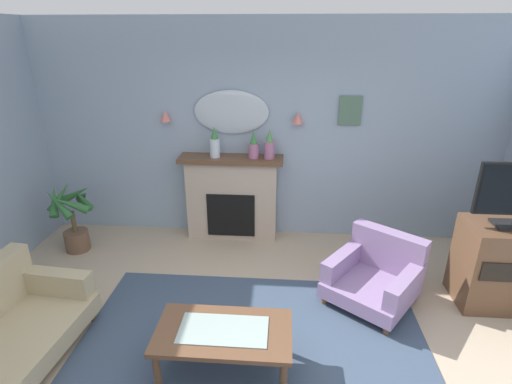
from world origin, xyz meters
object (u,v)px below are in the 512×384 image
(wall_sconce_right, at_px, (298,118))
(coffee_table, at_px, (224,336))
(armchair_in_corner, at_px, (376,274))
(wall_sconce_left, at_px, (165,116))
(mantel_vase_right, at_px, (215,144))
(framed_picture, at_px, (350,111))
(mantel_vase_centre, at_px, (269,146))
(tv_cabinet, at_px, (501,265))
(wall_mirror, at_px, (231,112))
(fireplace, at_px, (232,198))
(potted_plant_corner_palm, at_px, (72,216))
(mantel_vase_left, at_px, (254,147))

(wall_sconce_right, bearing_deg, coffee_table, -103.78)
(armchair_in_corner, bearing_deg, wall_sconce_left, 151.86)
(mantel_vase_right, xyz_separation_m, framed_picture, (1.70, 0.18, 0.41))
(mantel_vase_centre, bearing_deg, tv_cabinet, -26.17)
(wall_sconce_left, bearing_deg, wall_mirror, 3.37)
(wall_sconce_left, height_order, framed_picture, framed_picture)
(wall_mirror, height_order, armchair_in_corner, wall_mirror)
(wall_mirror, bearing_deg, fireplace, -90.00)
(framed_picture, relative_size, potted_plant_corner_palm, 0.39)
(armchair_in_corner, xyz_separation_m, tv_cabinet, (1.25, 0.04, 0.15))
(wall_sconce_right, height_order, armchair_in_corner, wall_sconce_right)
(fireplace, xyz_separation_m, mantel_vase_centre, (0.50, -0.03, 0.75))
(mantel_vase_right, distance_m, coffee_table, 2.57)
(fireplace, height_order, framed_picture, framed_picture)
(mantel_vase_centre, relative_size, armchair_in_corner, 0.33)
(mantel_vase_right, distance_m, wall_sconce_right, 1.10)
(potted_plant_corner_palm, bearing_deg, wall_sconce_right, 12.37)
(armchair_in_corner, relative_size, potted_plant_corner_palm, 1.22)
(coffee_table, bearing_deg, potted_plant_corner_palm, 140.41)
(mantel_vase_left, bearing_deg, coffee_table, -91.32)
(fireplace, distance_m, tv_cabinet, 3.18)
(mantel_vase_left, distance_m, mantel_vase_centre, 0.20)
(mantel_vase_left, relative_size, coffee_table, 0.32)
(mantel_vase_right, bearing_deg, wall_sconce_left, 169.54)
(mantel_vase_left, bearing_deg, framed_picture, 8.53)
(mantel_vase_centre, xyz_separation_m, coffee_table, (-0.25, -2.34, -0.94))
(wall_mirror, distance_m, tv_cabinet, 3.48)
(wall_sconce_left, height_order, tv_cabinet, wall_sconce_left)
(wall_sconce_left, bearing_deg, coffee_table, -65.99)
(mantel_vase_right, height_order, tv_cabinet, mantel_vase_right)
(armchair_in_corner, height_order, potted_plant_corner_palm, potted_plant_corner_palm)
(mantel_vase_left, xyz_separation_m, wall_mirror, (-0.30, 0.17, 0.40))
(mantel_vase_centre, height_order, potted_plant_corner_palm, mantel_vase_centre)
(mantel_vase_left, height_order, tv_cabinet, mantel_vase_left)
(wall_mirror, height_order, wall_sconce_left, wall_mirror)
(wall_sconce_right, bearing_deg, mantel_vase_centre, -161.08)
(fireplace, relative_size, tv_cabinet, 1.51)
(mantel_vase_centre, xyz_separation_m, potted_plant_corner_palm, (-2.48, -0.50, -0.83))
(fireplace, height_order, tv_cabinet, fireplace)
(mantel_vase_right, bearing_deg, mantel_vase_left, -0.00)
(wall_mirror, bearing_deg, potted_plant_corner_palm, -161.29)
(mantel_vase_left, height_order, mantel_vase_centre, mantel_vase_centre)
(framed_picture, height_order, tv_cabinet, framed_picture)
(fireplace, bearing_deg, mantel_vase_centre, -3.24)
(mantel_vase_left, height_order, wall_mirror, wall_mirror)
(mantel_vase_right, relative_size, wall_sconce_left, 2.88)
(fireplace, distance_m, wall_sconce_right, 1.38)
(coffee_table, xyz_separation_m, tv_cabinet, (2.69, 1.14, 0.07))
(fireplace, distance_m, potted_plant_corner_palm, 2.05)
(wall_mirror, relative_size, framed_picture, 2.67)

